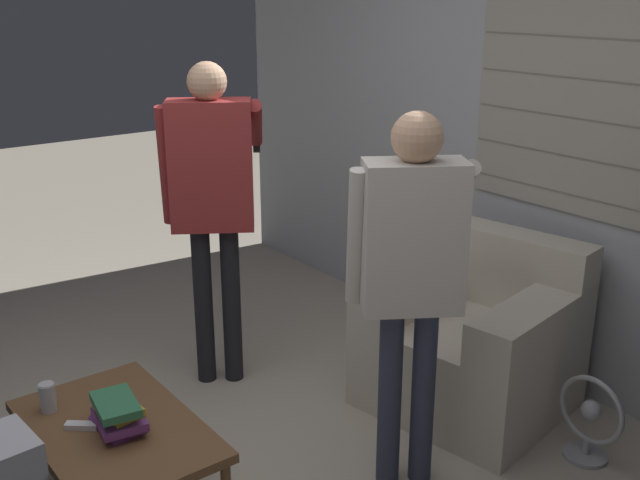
{
  "coord_description": "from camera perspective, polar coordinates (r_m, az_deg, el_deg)",
  "views": [
    {
      "loc": [
        2.45,
        -1.25,
        2.06
      ],
      "look_at": [
        -0.02,
        0.65,
        1.0
      ],
      "focal_mm": 42.0,
      "sensor_mm": 36.0,
      "label": 1
    }
  ],
  "objects": [
    {
      "name": "floor_fan",
      "position": [
        3.69,
        19.86,
        -12.73
      ],
      "size": [
        0.33,
        0.2,
        0.41
      ],
      "color": "#A8A8AD",
      "rests_on": "ground_plane"
    },
    {
      "name": "spare_remote",
      "position": [
        3.19,
        -17.7,
        -13.33
      ],
      "size": [
        0.11,
        0.13,
        0.02
      ],
      "rotation": [
        0.0,
        0.0,
        -0.7
      ],
      "color": "white",
      "rests_on": "coffee_table"
    },
    {
      "name": "wall_back",
      "position": [
        4.16,
        15.69,
        7.31
      ],
      "size": [
        5.2,
        0.08,
        2.55
      ],
      "color": "#ADB2B7",
      "rests_on": "ground_plane"
    },
    {
      "name": "person_right_standing",
      "position": [
        3.02,
        6.99,
        -1.54
      ],
      "size": [
        0.54,
        0.73,
        1.62
      ],
      "rotation": [
        0.0,
        0.0,
        1.0
      ],
      "color": "#33384C",
      "rests_on": "ground_plane"
    },
    {
      "name": "person_left_standing",
      "position": [
        3.86,
        -8.22,
        4.02
      ],
      "size": [
        0.58,
        0.77,
        1.72
      ],
      "rotation": [
        0.0,
        0.0,
        1.0
      ],
      "color": "black",
      "rests_on": "ground_plane"
    },
    {
      "name": "soda_can",
      "position": [
        3.33,
        -20.04,
        -11.19
      ],
      "size": [
        0.07,
        0.07,
        0.13
      ],
      "color": "silver",
      "rests_on": "coffee_table"
    },
    {
      "name": "coffee_table",
      "position": [
        3.2,
        -15.28,
        -14.1
      ],
      "size": [
        0.92,
        0.59,
        0.4
      ],
      "color": "brown",
      "rests_on": "ground_plane"
    },
    {
      "name": "armchair_beige",
      "position": [
        3.94,
        11.66,
        -7.45
      ],
      "size": [
        1.04,
        1.0,
        0.86
      ],
      "rotation": [
        0.0,
        0.0,
        3.31
      ],
      "color": "beige",
      "rests_on": "ground_plane"
    },
    {
      "name": "book_stack",
      "position": [
        3.12,
        -15.15,
        -12.69
      ],
      "size": [
        0.26,
        0.21,
        0.14
      ],
      "color": "#75387F",
      "rests_on": "coffee_table"
    }
  ]
}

